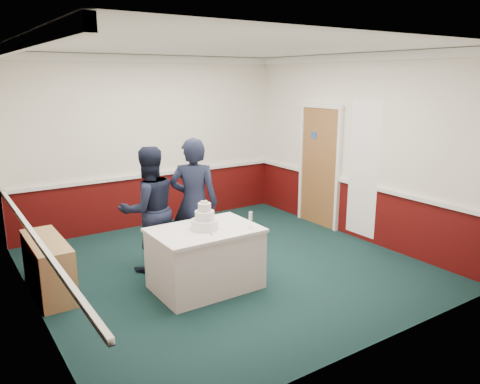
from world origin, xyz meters
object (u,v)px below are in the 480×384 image
sideboard (49,267)px  person_man (149,209)px  cake_knife (211,233)px  champagne_flute (251,217)px  wedding_cake (205,220)px  cake_table (205,258)px  person_woman (194,203)px

sideboard → person_man: 1.45m
cake_knife → person_man: bearing=126.5°
sideboard → cake_knife: size_ratio=5.45×
person_man → sideboard: bearing=1.9°
cake_knife → champagne_flute: champagne_flute is taller
sideboard → champagne_flute: (2.20, -1.22, 0.58)m
cake_knife → champagne_flute: (0.53, -0.08, 0.14)m
wedding_cake → cake_table: bearing=-90.0°
sideboard → cake_knife: bearing=-34.3°
cake_table → wedding_cake: bearing=90.0°
cake_table → person_man: (-0.34, 0.95, 0.47)m
sideboard → wedding_cake: bearing=-28.9°
wedding_cake → person_woman: (0.24, 0.73, 0.02)m
sideboard → cake_table: bearing=-28.9°
cake_table → person_woman: person_woman is taller
wedding_cake → cake_knife: bearing=-98.5°
cake_table → person_man: 1.11m
wedding_cake → champagne_flute: wedding_cake is taller
sideboard → cake_table: (1.70, -0.94, 0.05)m
sideboard → champagne_flute: size_ratio=5.85×
wedding_cake → person_man: size_ratio=0.21×
cake_table → wedding_cake: wedding_cake is taller
cake_table → champagne_flute: 0.78m
person_man → person_woman: (0.58, -0.22, 0.05)m
champagne_flute → person_man: (-0.84, 1.23, -0.06)m
person_man → cake_knife: bearing=106.1°
sideboard → person_woman: bearing=-6.1°
cake_table → sideboard: bearing=151.1°
champagne_flute → cake_table: bearing=150.8°
cake_knife → champagne_flute: 0.55m
person_woman → sideboard: bearing=28.8°
wedding_cake → person_woman: bearing=71.6°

